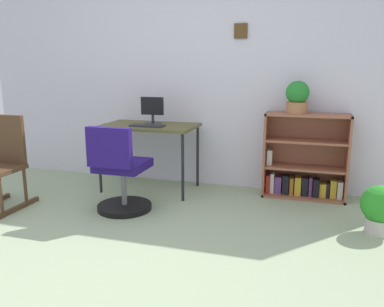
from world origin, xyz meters
The scene contains 10 objects.
ground_plane centered at (0.00, 0.00, 0.00)m, with size 6.24×6.24×0.00m, color #92A580.
wall_back centered at (0.00, 2.15, 1.29)m, with size 5.20×0.12×2.57m.
desk centered at (-0.31, 1.70, 0.67)m, with size 1.02×0.62×0.73m.
monitor centered at (-0.29, 1.74, 0.88)m, with size 0.26×0.19×0.30m.
keyboard centered at (-0.28, 1.58, 0.74)m, with size 0.36×0.15×0.02m, color #282A2D.
office_chair centered at (-0.30, 0.97, 0.35)m, with size 0.52×0.55×0.84m.
rocking_chair centered at (-1.46, 0.76, 0.45)m, with size 0.42×0.64×0.90m.
bookshelf_low centered at (1.33, 1.95, 0.38)m, with size 0.84×0.30×0.88m.
potted_plant_on_shelf centered at (1.22, 1.90, 1.05)m, with size 0.23×0.23×0.33m.
potted_plant_floor centered at (1.95, 1.12, 0.23)m, with size 0.31×0.31×0.41m.
Camera 1 is at (1.37, -2.22, 1.35)m, focal length 36.78 mm.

